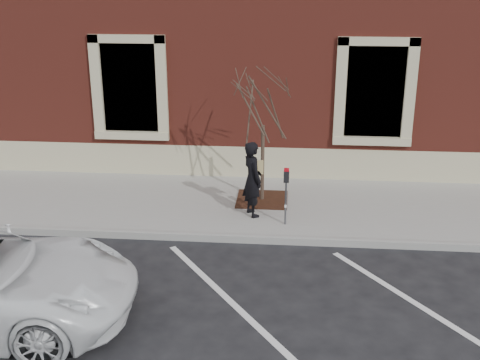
{
  "coord_description": "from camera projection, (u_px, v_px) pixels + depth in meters",
  "views": [
    {
      "loc": [
        1.01,
        -11.01,
        5.28
      ],
      "look_at": [
        0.0,
        0.6,
        1.1
      ],
      "focal_mm": 45.0,
      "sensor_mm": 36.0,
      "label": 1
    }
  ],
  "objects": [
    {
      "name": "sapling",
      "position": [
        263.0,
        104.0,
        13.14
      ],
      "size": [
        1.94,
        1.94,
        3.24
      ],
      "color": "#4C3D2E",
      "rests_on": "sidewalk_near"
    },
    {
      "name": "tree_grate",
      "position": [
        262.0,
        199.0,
        13.9
      ],
      "size": [
        1.16,
        1.16,
        0.03
      ],
      "primitive_type": "cube",
      "color": "#3E2114",
      "rests_on": "sidewalk_near"
    },
    {
      "name": "curb_near",
      "position": [
        237.0,
        239.0,
        12.11
      ],
      "size": [
        40.0,
        0.12,
        0.15
      ],
      "primitive_type": "cube",
      "color": "#9E9E99",
      "rests_on": "ground"
    },
    {
      "name": "parking_meter",
      "position": [
        286.0,
        186.0,
        12.32
      ],
      "size": [
        0.11,
        0.09,
        1.23
      ],
      "rotation": [
        0.0,
        0.0,
        0.15
      ],
      "color": "#595B60",
      "rests_on": "sidewalk_near"
    },
    {
      "name": "sidewalk_near",
      "position": [
        244.0,
        205.0,
        13.8
      ],
      "size": [
        40.0,
        3.5,
        0.15
      ],
      "primitive_type": "cube",
      "color": "#A19D97",
      "rests_on": "ground"
    },
    {
      "name": "parking_stripes",
      "position": [
        226.0,
        297.0,
        10.12
      ],
      "size": [
        28.0,
        4.4,
        0.01
      ],
      "primitive_type": null,
      "color": "silver",
      "rests_on": "ground"
    },
    {
      "name": "building_civic",
      "position": [
        260.0,
        10.0,
        18.09
      ],
      "size": [
        40.0,
        8.62,
        8.0
      ],
      "color": "maroon",
      "rests_on": "ground"
    },
    {
      "name": "man",
      "position": [
        252.0,
        179.0,
        12.81
      ],
      "size": [
        0.63,
        0.72,
        1.65
      ],
      "primitive_type": "imported",
      "rotation": [
        0.0,
        0.0,
        2.06
      ],
      "color": "black",
      "rests_on": "sidewalk_near"
    },
    {
      "name": "ground",
      "position": [
        237.0,
        241.0,
        12.18
      ],
      "size": [
        120.0,
        120.0,
        0.0
      ],
      "primitive_type": "plane",
      "color": "#28282B",
      "rests_on": "ground"
    }
  ]
}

